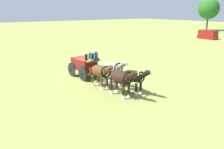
{
  "coord_description": "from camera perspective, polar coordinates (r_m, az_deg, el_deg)",
  "views": [
    {
      "loc": [
        19.34,
        -10.09,
        6.36
      ],
      "look_at": [
        4.36,
        0.28,
        1.2
      ],
      "focal_mm": 36.82,
      "sensor_mm": 36.0,
      "label": 1
    }
  ],
  "objects": [
    {
      "name": "ground_plane",
      "position": [
        22.73,
        -6.85,
        -0.56
      ],
      "size": [
        220.0,
        220.0,
        0.0
      ],
      "primitive_type": "plane",
      "color": "olive"
    },
    {
      "name": "show_wagon",
      "position": [
        22.28,
        -6.74,
        2.46
      ],
      "size": [
        5.62,
        2.0,
        2.79
      ],
      "color": "maroon",
      "rests_on": "ground"
    },
    {
      "name": "draft_horse_rear_near",
      "position": [
        19.86,
        0.18,
        1.48
      ],
      "size": [
        3.06,
        1.12,
        2.33
      ],
      "color": "#9E998E",
      "rests_on": "ground"
    },
    {
      "name": "draft_horse_rear_off",
      "position": [
        19.12,
        -2.86,
        0.66
      ],
      "size": [
        3.0,
        1.14,
        2.25
      ],
      "color": "brown",
      "rests_on": "ground"
    },
    {
      "name": "draft_horse_lead_near",
      "position": [
        18.02,
        5.42,
        -0.63
      ],
      "size": [
        3.04,
        1.04,
        2.14
      ],
      "color": "black",
      "rests_on": "ground"
    },
    {
      "name": "draft_horse_lead_off",
      "position": [
        17.14,
        2.27,
        -0.87
      ],
      "size": [
        3.05,
        1.14,
        2.33
      ],
      "color": "#331E14",
      "rests_on": "ground"
    },
    {
      "name": "parked_vehicle_a",
      "position": [
        56.4,
        22.67,
        9.1
      ],
      "size": [
        4.29,
        2.11,
        1.93
      ],
      "color": "maroon",
      "rests_on": "ground"
    },
    {
      "name": "tree_a",
      "position": [
        79.32,
        22.88,
        14.83
      ],
      "size": [
        6.37,
        6.37,
        9.85
      ],
      "color": "brown",
      "rests_on": "ground"
    }
  ]
}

